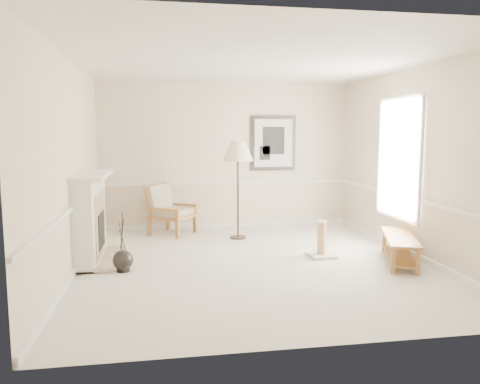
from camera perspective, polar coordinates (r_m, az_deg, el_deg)
name	(u,v)px	position (r m, az deg, el deg)	size (l,w,h in m)	color
ground	(253,263)	(6.93, 1.55, -8.69)	(5.50, 5.50, 0.00)	silver
room	(261,135)	(6.77, 2.63, 6.92)	(5.04, 5.54, 2.92)	beige
fireplace	(91,218)	(7.33, -17.70, -3.02)	(0.64, 1.64, 1.31)	white
floor_vase	(123,261)	(6.69, -14.09, -8.14)	(0.28, 0.28, 0.83)	black
armchair	(167,207)	(8.94, -8.83, -1.88)	(1.02, 1.00, 0.93)	#AB7537
floor_lamp	(238,154)	(8.34, -0.25, 4.67)	(0.72, 0.72, 1.76)	black
bench	(400,245)	(7.31, 18.90, -6.10)	(0.89, 1.45, 0.40)	#AB7537
scratching_post	(321,246)	(7.34, 9.89, -6.47)	(0.41, 0.41, 0.57)	silver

